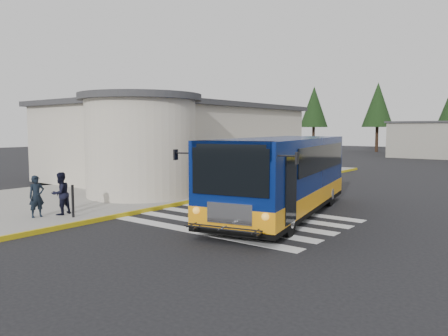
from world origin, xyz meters
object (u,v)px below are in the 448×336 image
Objects in this scene: pedestrian_b at (61,194)px; bollard at (73,201)px; pedestrian_a at (37,196)px; transit_bus at (282,179)px.

bollard is (0.77, -0.00, -0.20)m from pedestrian_b.
pedestrian_b is at bearing 179.95° from bollard.
pedestrian_a reaches higher than bollard.
pedestrian_b reaches higher than bollard.
transit_bus is 6.87× the size of pedestrian_b.
bollard is at bearing -146.29° from transit_bus.
bollard is (1.03, 0.79, -0.17)m from pedestrian_a.
transit_bus is 7.19× the size of pedestrian_a.
pedestrian_a is 1.29× the size of bollard.
pedestrian_a is 0.83m from pedestrian_b.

